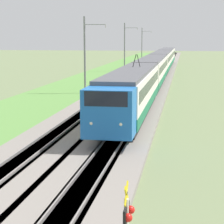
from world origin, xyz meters
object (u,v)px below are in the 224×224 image
catenary_mast_mid (85,54)px  passenger_train (158,65)px  catenary_mast_distant (142,44)px  catenary_mast_far (125,47)px

catenary_mast_mid → passenger_train: bearing=-21.8°
passenger_train → catenary_mast_distant: (48.03, 7.11, 2.20)m
catenary_mast_mid → catenary_mast_far: (32.89, 0.00, 0.15)m
passenger_train → catenary_mast_distant: catenary_mast_distant is taller
catenary_mast_far → catenary_mast_distant: size_ratio=1.03×
catenary_mast_mid → catenary_mast_distant: bearing=0.0°
catenary_mast_far → catenary_mast_distant: (32.89, -0.00, -0.12)m
passenger_train → catenary_mast_far: 16.89m
passenger_train → catenary_mast_far: bearing=-154.8°
passenger_train → catenary_mast_far: catenary_mast_far is taller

